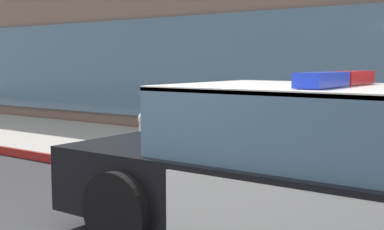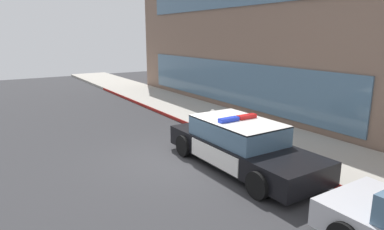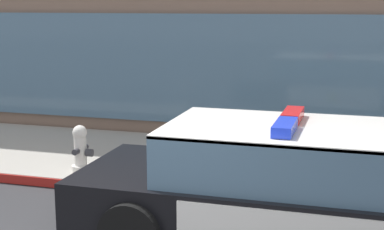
{
  "view_description": "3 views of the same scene",
  "coord_description": "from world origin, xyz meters",
  "views": [
    {
      "loc": [
        2.71,
        -2.48,
        1.56
      ],
      "look_at": [
        -1.06,
        2.8,
        0.89
      ],
      "focal_mm": 46.98,
      "sensor_mm": 36.0,
      "label": 1
    },
    {
      "loc": [
        8.49,
        -4.71,
        3.78
      ],
      "look_at": [
        -1.5,
        1.67,
        0.91
      ],
      "focal_mm": 31.18,
      "sensor_mm": 36.0,
      "label": 2
    },
    {
      "loc": [
        2.07,
        -4.74,
        2.7
      ],
      "look_at": [
        0.07,
        2.04,
        1.32
      ],
      "focal_mm": 53.87,
      "sensor_mm": 36.0,
      "label": 3
    }
  ],
  "objects": [
    {
      "name": "ground",
      "position": [
        0.0,
        0.0,
        0.0
      ],
      "size": [
        48.0,
        48.0,
        0.0
      ],
      "primitive_type": "plane",
      "color": "#303033"
    },
    {
      "name": "sidewalk",
      "position": [
        0.0,
        4.14,
        0.07
      ],
      "size": [
        48.0,
        3.22,
        0.15
      ],
      "primitive_type": "cube",
      "color": "#A39E93",
      "rests_on": "ground"
    },
    {
      "name": "curb_red_paint",
      "position": [
        0.0,
        2.51,
        0.08
      ],
      "size": [
        28.8,
        0.04,
        0.14
      ],
      "primitive_type": "cube",
      "color": "maroon",
      "rests_on": "ground"
    },
    {
      "name": "storefront_building",
      "position": [
        -1.73,
        10.19,
        3.88
      ],
      "size": [
        24.91,
        8.88,
        7.76
      ],
      "color": "#7A6051",
      "rests_on": "ground"
    },
    {
      "name": "police_cruiser",
      "position": [
        1.49,
        1.41,
        0.68
      ],
      "size": [
        5.12,
        2.09,
        1.49
      ],
      "rotation": [
        0.0,
        0.0,
        -0.0
      ],
      "color": "black",
      "rests_on": "ground"
    },
    {
      "name": "fire_hydrant",
      "position": [
        -1.97,
        2.95,
        0.5
      ],
      "size": [
        0.34,
        0.39,
        0.73
      ],
      "color": "silver",
      "rests_on": "sidewalk"
    }
  ]
}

